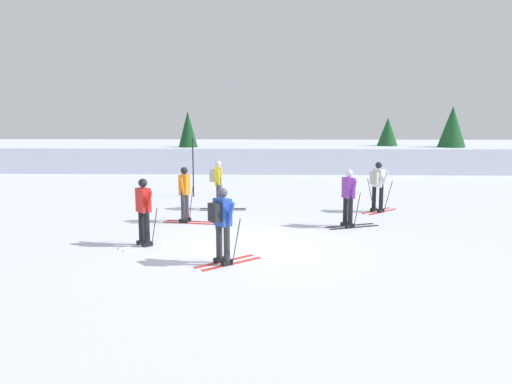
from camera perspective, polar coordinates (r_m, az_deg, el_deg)
The scene contains 12 objects.
ground_plane at distance 12.65m, azimuth -0.38°, elevation -6.43°, with size 120.00×120.00×0.00m, color silver.
far_snow_ridge at distance 32.09m, azimuth 1.00°, elevation 3.91°, with size 80.00×7.09×1.44m, color silver.
skier_orange at distance 15.85m, azimuth -7.89°, elevation -0.10°, with size 1.64×0.99×1.71m.
skier_blue at distance 11.25m, azimuth -3.79°, elevation -3.33°, with size 1.44×1.34×1.71m.
skier_yellow at distance 17.90m, azimuth -4.26°, elevation 1.06°, with size 1.62×1.00×1.71m.
skier_white at distance 17.86m, azimuth 13.34°, elevation 0.83°, with size 1.38×1.40×1.71m.
skier_purple at distance 15.26m, azimuth 10.22°, elevation -0.48°, with size 1.62×0.96×1.71m.
skier_red at distance 13.14m, azimuth -12.32°, elevation -1.97°, with size 1.43×1.36×1.71m.
trail_marker_pole at distance 20.86m, azimuth -6.98°, elevation 2.69°, with size 0.05×0.05×2.37m, color black.
conifer_far_left at distance 32.24m, azimuth 20.89°, elevation 6.29°, with size 1.96×1.96×3.84m.
conifer_far_right at distance 30.48m, azimuth -7.54°, elevation 6.08°, with size 1.59×1.59×3.55m.
conifer_far_centre at distance 32.55m, azimuth 14.36°, elevation 5.71°, with size 1.89×1.89×3.16m.
Camera 1 is at (0.48, -12.21, 3.24)m, focal length 36.09 mm.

